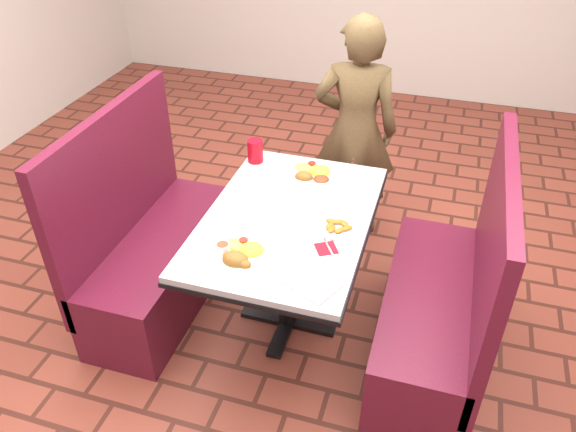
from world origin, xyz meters
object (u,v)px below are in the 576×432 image
Objects in this scene: far_dinner_plate at (313,172)px; plantain_plate at (337,227)px; diner_person at (355,131)px; dining_table at (288,231)px; near_dinner_plate at (241,252)px; booth_bench_right at (439,310)px; red_tumbler at (255,151)px; booth_bench_left at (155,252)px.

far_dinner_plate is 0.50m from plantain_plate.
diner_person is at bearing 96.86° from plantain_plate.
near_dinner_plate is at bearing -106.62° from dining_table.
red_tumbler is at bearing 157.54° from booth_bench_right.
far_dinner_plate is 2.25× the size of red_tumbler.
plantain_plate is at bearing 42.01° from near_dinner_plate.
diner_person is 0.74m from red_tumbler.
plantain_plate is 0.79m from red_tumbler.
booth_bench_left is 6.09× the size of plantain_plate.
booth_bench_right is at bearing 3.69° from plantain_plate.
near_dinner_plate is at bearing 73.21° from diner_person.
dining_table is 0.28m from plantain_plate.
plantain_plate reaches higher than dining_table.
plantain_plate is (1.06, -0.03, 0.43)m from booth_bench_left.
booth_bench_left reaches higher than near_dinner_plate.
far_dinner_plate reaches higher than dining_table.
booth_bench_left and booth_bench_right have the same top height.
far_dinner_plate is (-0.11, -0.64, 0.04)m from diner_person.
near_dinner_plate is at bearing -157.99° from booth_bench_right.
booth_bench_right is at bearing -27.37° from far_dinner_plate.
near_dinner_plate is at bearing -28.05° from booth_bench_left.
red_tumbler is at bearing 43.40° from diner_person.
booth_bench_right is 1.32m from red_tumbler.
plantain_plate is at bearing -1.88° from booth_bench_left.
booth_bench_left is 4.00× the size of far_dinner_plate.
plantain_plate is 1.48× the size of red_tumbler.
red_tumbler is (0.46, 0.47, 0.49)m from booth_bench_left.
diner_person reaches higher than booth_bench_right.
red_tumbler is (-0.34, 0.47, 0.16)m from dining_table.
booth_bench_left reaches higher than red_tumbler.
booth_bench_right is 4.00× the size of far_dinner_plate.
far_dinner_plate is at bearing 87.51° from dining_table.
red_tumbler reaches higher than plantain_plate.
dining_table is at bearing 172.37° from plantain_plate.
diner_person is at bearing 48.28° from booth_bench_left.
far_dinner_plate is 0.37m from red_tumbler.
red_tumbler is (-0.23, 0.84, 0.04)m from near_dinner_plate.
booth_bench_right is 9.00× the size of red_tumbler.
diner_person is 11.08× the size of red_tumbler.
near_dinner_plate is (0.69, -0.37, 0.45)m from booth_bench_left.
booth_bench_right is at bearing 0.00° from dining_table.
diner_person is 5.29× the size of near_dinner_plate.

